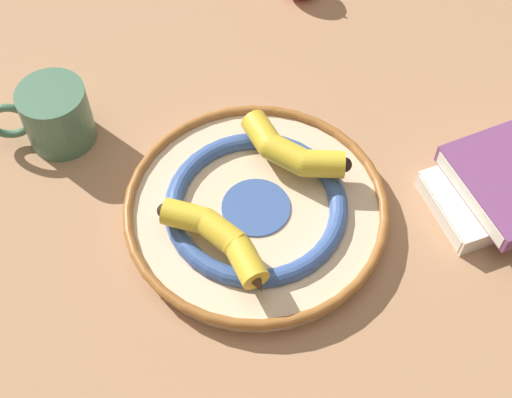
% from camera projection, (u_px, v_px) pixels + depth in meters
% --- Properties ---
extents(ground_plane, '(2.80, 2.80, 0.00)m').
position_uv_depth(ground_plane, '(260.00, 231.00, 0.93)').
color(ground_plane, '#A87A56').
extents(decorative_bowl, '(0.34, 0.34, 0.04)m').
position_uv_depth(decorative_bowl, '(256.00, 209.00, 0.92)').
color(decorative_bowl, beige).
rests_on(decorative_bowl, ground_plane).
extents(banana_a, '(0.07, 0.17, 0.04)m').
position_uv_depth(banana_a, '(288.00, 150.00, 0.93)').
color(banana_a, gold).
rests_on(banana_a, decorative_bowl).
extents(banana_b, '(0.07, 0.18, 0.03)m').
position_uv_depth(banana_b, '(220.00, 238.00, 0.86)').
color(banana_b, gold).
rests_on(banana_b, decorative_bowl).
extents(book_stack, '(0.23, 0.23, 0.06)m').
position_uv_depth(book_stack, '(512.00, 185.00, 0.93)').
color(book_stack, silver).
rests_on(book_stack, ground_plane).
extents(coffee_mug, '(0.11, 0.12, 0.09)m').
position_uv_depth(coffee_mug, '(54.00, 115.00, 0.98)').
color(coffee_mug, '#477056').
rests_on(coffee_mug, ground_plane).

